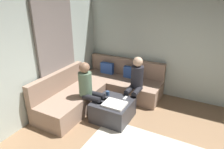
% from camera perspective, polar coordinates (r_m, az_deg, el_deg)
% --- Properties ---
extents(wall_back, '(6.00, 0.12, 2.70)m').
position_cam_1_polar(wall_back, '(4.98, 24.53, 7.13)').
color(wall_back, silver).
rests_on(wall_back, ground_plane).
extents(curtain_panel, '(0.06, 1.10, 2.50)m').
position_cam_1_polar(curtain_panel, '(4.59, -15.55, 5.89)').
color(curtain_panel, gray).
rests_on(curtain_panel, ground_plane).
extents(sectional_couch, '(2.10, 2.55, 0.87)m').
position_cam_1_polar(sectional_couch, '(4.94, -3.31, -4.20)').
color(sectional_couch, '#9E7F6B').
rests_on(sectional_couch, ground_plane).
extents(ottoman, '(0.76, 0.76, 0.42)m').
position_cam_1_polar(ottoman, '(4.25, 0.24, -10.12)').
color(ottoman, '#333338').
rests_on(ottoman, ground_plane).
extents(folded_blanket, '(0.44, 0.36, 0.04)m').
position_cam_1_polar(folded_blanket, '(4.00, 0.73, -8.52)').
color(folded_blanket, white).
rests_on(folded_blanket, ottoman).
extents(coffee_mug, '(0.08, 0.08, 0.10)m').
position_cam_1_polar(coffee_mug, '(4.34, -1.25, -5.39)').
color(coffee_mug, '#334C72').
rests_on(coffee_mug, ottoman).
extents(game_remote, '(0.05, 0.15, 0.02)m').
position_cam_1_polar(game_remote, '(4.24, 3.80, -6.75)').
color(game_remote, white).
rests_on(game_remote, ottoman).
extents(person_on_couch_back, '(0.30, 0.60, 1.20)m').
position_cam_1_polar(person_on_couch_back, '(4.48, 6.76, -1.95)').
color(person_on_couch_back, black).
rests_on(person_on_couch_back, ground_plane).
extents(person_on_couch_side, '(0.60, 0.30, 1.20)m').
position_cam_1_polar(person_on_couch_side, '(4.18, -6.55, -3.80)').
color(person_on_couch_side, black).
rests_on(person_on_couch_side, ground_plane).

